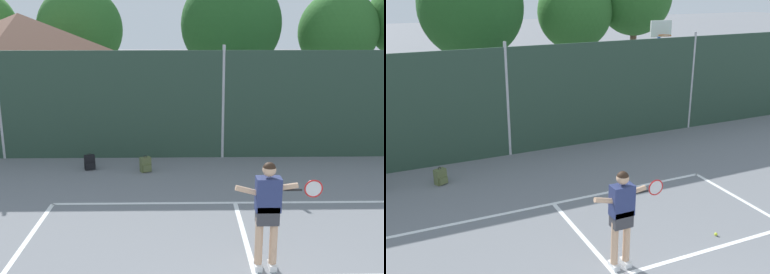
# 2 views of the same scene
# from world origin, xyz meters

# --- Properties ---
(chainlink_fence) EXTENTS (26.09, 0.09, 3.32)m
(chainlink_fence) POSITION_xyz_m (-0.00, 9.00, 1.59)
(chainlink_fence) COLOR #284233
(chainlink_fence) RESTS_ON ground
(basketball_hoop) EXTENTS (0.90, 0.67, 3.55)m
(basketball_hoop) POSITION_xyz_m (6.47, 10.99, 2.31)
(basketball_hoop) COLOR #284CB2
(basketball_hoop) RESTS_ON ground
(treeline_backdrop) EXTENTS (25.71, 4.45, 6.25)m
(treeline_backdrop) POSITION_xyz_m (-0.27, 18.77, 3.68)
(treeline_backdrop) COLOR brown
(treeline_backdrop) RESTS_ON ground
(tennis_player) EXTENTS (1.44, 0.26, 1.85)m
(tennis_player) POSITION_xyz_m (0.20, 2.73, 1.11)
(tennis_player) COLOR silver
(tennis_player) RESTS_ON ground
(tennis_ball) EXTENTS (0.07, 0.07, 0.07)m
(tennis_ball) POSITION_xyz_m (2.48, 2.83, 0.03)
(tennis_ball) COLOR #CCE033
(tennis_ball) RESTS_ON ground
(backpack_olive) EXTENTS (0.33, 0.33, 0.46)m
(backpack_olive) POSITION_xyz_m (-2.19, 7.70, 0.19)
(backpack_olive) COLOR #566038
(backpack_olive) RESTS_ON ground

